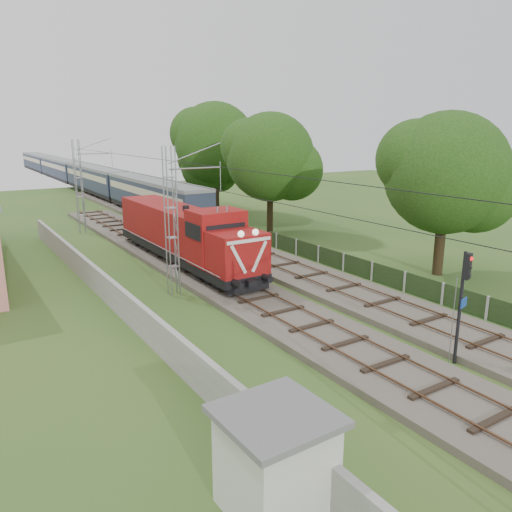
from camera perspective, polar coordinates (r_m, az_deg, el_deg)
ground at (r=20.11m, az=13.13°, el=-12.06°), size 140.00×140.00×0.00m
track_main at (r=24.98m, az=1.65°, el=-5.92°), size 4.20×70.00×0.45m
track_side at (r=38.14m, az=-3.05°, el=1.17°), size 4.20×80.00×0.45m
catenary at (r=26.88m, az=-9.55°, el=3.89°), size 3.31×70.00×8.00m
boundary_wall at (r=26.55m, az=-16.34°, el=-3.98°), size 0.25×40.00×1.50m
fence at (r=27.43m, az=20.57°, el=-4.07°), size 0.12×32.00×1.20m
locomotive at (r=33.05m, az=-8.26°, el=2.58°), size 2.92×16.67×4.23m
coach_rake at (r=82.58m, az=-19.85°, el=8.97°), size 2.89×86.25×3.34m
signal_post at (r=20.11m, az=22.67°, el=-3.43°), size 0.49×0.38×4.46m
relay_hut at (r=12.53m, az=2.26°, el=-22.42°), size 2.55×2.55×2.58m
tree_a at (r=32.24m, az=21.02°, el=8.68°), size 7.65×7.29×9.92m
tree_b at (r=43.53m, az=1.77°, el=11.12°), size 7.95×7.58×10.31m
tree_c at (r=55.93m, az=-5.59°, el=10.10°), size 5.97×5.69×7.74m
tree_d at (r=54.52m, az=-4.56°, el=12.64°), size 9.05×8.62×11.73m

